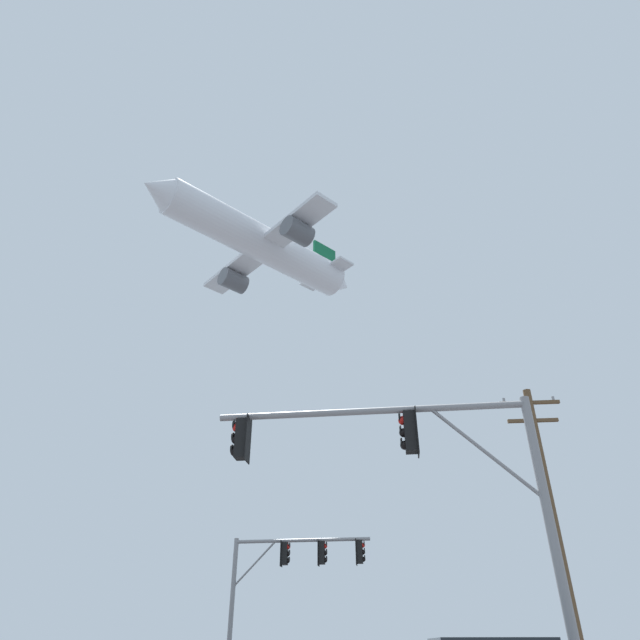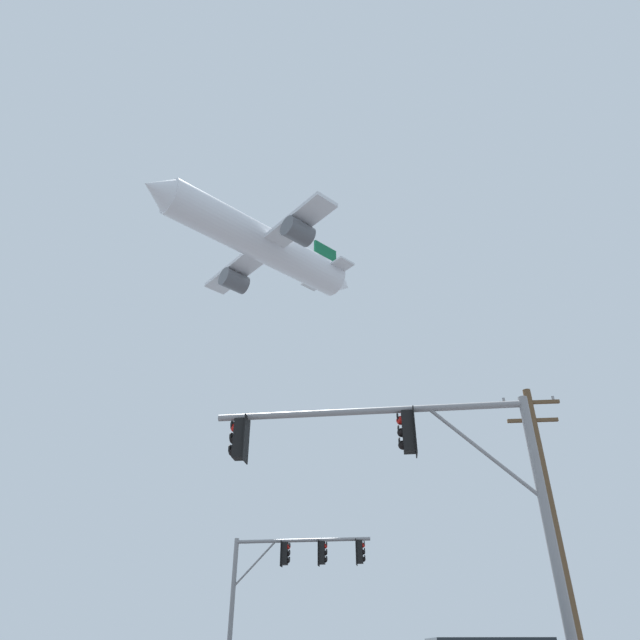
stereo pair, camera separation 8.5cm
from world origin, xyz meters
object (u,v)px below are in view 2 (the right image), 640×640
object	(u,v)px
signal_pole_near	(417,469)
signal_pole_far	(290,568)
airplane	(260,243)
utility_pole	(553,517)

from	to	relation	value
signal_pole_near	signal_pole_far	xyz separation A→B (m)	(-4.60, 13.67, -0.36)
signal_pole_near	airplane	distance (m)	44.96
signal_pole_far	airplane	size ratio (longest dim) A/B	0.30
airplane	utility_pole	bearing A→B (deg)	-54.71
signal_pole_far	airplane	bearing A→B (deg)	110.34
signal_pole_near	utility_pole	bearing A→B (deg)	57.87
signal_pole_far	airplane	distance (m)	36.33
signal_pole_far	airplane	world-z (taller)	airplane
utility_pole	airplane	xyz separation A→B (m)	(-15.87, 22.42, 30.76)
utility_pole	airplane	size ratio (longest dim) A/B	0.49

